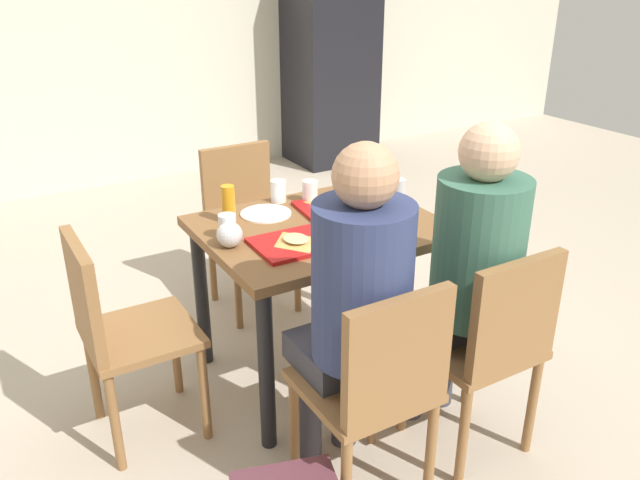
{
  "coord_description": "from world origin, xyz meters",
  "views": [
    {
      "loc": [
        -1.26,
        -2.13,
        1.74
      ],
      "look_at": [
        0.0,
        0.0,
        0.65
      ],
      "focal_mm": 36.08,
      "sensor_mm": 36.0,
      "label": 1
    }
  ],
  "objects_px": {
    "soda_can": "(397,192)",
    "pizza_slice_b": "(335,202)",
    "chair_near_left": "(378,383)",
    "paper_plate_near_edge": "(378,234)",
    "plastic_cup_b": "(370,240)",
    "chair_far_side": "(245,215)",
    "pizza_slice_a": "(296,240)",
    "plastic_cup_d": "(310,191)",
    "tray_red_near": "(300,242)",
    "main_table": "(320,248)",
    "chair_near_right": "(490,341)",
    "person_in_brown_jacket": "(469,263)",
    "plastic_cup_c": "(227,227)",
    "plastic_cup_a": "(278,191)",
    "person_in_red": "(355,297)",
    "condiment_bottle": "(228,204)",
    "chair_left_end": "(117,326)",
    "foil_bundle": "(230,235)",
    "tray_red_far": "(340,206)",
    "drink_fridge": "(330,55)"
  },
  "relations": [
    {
      "from": "soda_can",
      "to": "pizza_slice_b",
      "type": "bearing_deg",
      "value": 156.12
    },
    {
      "from": "chair_near_left",
      "to": "paper_plate_near_edge",
      "type": "distance_m",
      "value": 0.72
    },
    {
      "from": "paper_plate_near_edge",
      "to": "plastic_cup_b",
      "type": "distance_m",
      "value": 0.17
    },
    {
      "from": "chair_far_side",
      "to": "paper_plate_near_edge",
      "type": "relative_size",
      "value": 3.87
    },
    {
      "from": "pizza_slice_a",
      "to": "plastic_cup_d",
      "type": "height_order",
      "value": "plastic_cup_d"
    },
    {
      "from": "tray_red_near",
      "to": "plastic_cup_d",
      "type": "distance_m",
      "value": 0.47
    },
    {
      "from": "main_table",
      "to": "tray_red_near",
      "type": "distance_m",
      "value": 0.25
    },
    {
      "from": "chair_near_right",
      "to": "soda_can",
      "type": "xyz_separation_m",
      "value": [
        0.17,
        0.79,
        0.28
      ]
    },
    {
      "from": "plastic_cup_d",
      "to": "person_in_brown_jacket",
      "type": "bearing_deg",
      "value": -80.69
    },
    {
      "from": "person_in_brown_jacket",
      "to": "plastic_cup_b",
      "type": "xyz_separation_m",
      "value": [
        -0.22,
        0.3,
        0.03
      ]
    },
    {
      "from": "paper_plate_near_edge",
      "to": "plastic_cup_c",
      "type": "relative_size",
      "value": 2.2
    },
    {
      "from": "chair_near_right",
      "to": "person_in_brown_jacket",
      "type": "relative_size",
      "value": 0.68
    },
    {
      "from": "tray_red_near",
      "to": "chair_near_left",
      "type": "bearing_deg",
      "value": -96.51
    },
    {
      "from": "pizza_slice_a",
      "to": "plastic_cup_c",
      "type": "bearing_deg",
      "value": 134.22
    },
    {
      "from": "main_table",
      "to": "plastic_cup_d",
      "type": "relative_size",
      "value": 9.7
    },
    {
      "from": "main_table",
      "to": "plastic_cup_b",
      "type": "xyz_separation_m",
      "value": [
        0.02,
        -0.33,
        0.16
      ]
    },
    {
      "from": "plastic_cup_c",
      "to": "soda_can",
      "type": "xyz_separation_m",
      "value": [
        0.8,
        -0.04,
        0.01
      ]
    },
    {
      "from": "pizza_slice_b",
      "to": "plastic_cup_a",
      "type": "distance_m",
      "value": 0.27
    },
    {
      "from": "person_in_red",
      "to": "pizza_slice_b",
      "type": "height_order",
      "value": "person_in_red"
    },
    {
      "from": "chair_near_right",
      "to": "condiment_bottle",
      "type": "bearing_deg",
      "value": 119.43
    },
    {
      "from": "tray_red_near",
      "to": "chair_far_side",
      "type": "bearing_deg",
      "value": 79.44
    },
    {
      "from": "chair_far_side",
      "to": "plastic_cup_b",
      "type": "relative_size",
      "value": 8.52
    },
    {
      "from": "chair_left_end",
      "to": "soda_can",
      "type": "relative_size",
      "value": 6.99
    },
    {
      "from": "person_in_red",
      "to": "tray_red_near",
      "type": "bearing_deg",
      "value": 81.68
    },
    {
      "from": "paper_plate_near_edge",
      "to": "plastic_cup_c",
      "type": "height_order",
      "value": "plastic_cup_c"
    },
    {
      "from": "chair_near_left",
      "to": "foil_bundle",
      "type": "relative_size",
      "value": 8.52
    },
    {
      "from": "chair_far_side",
      "to": "foil_bundle",
      "type": "xyz_separation_m",
      "value": [
        -0.41,
        -0.79,
        0.27
      ]
    },
    {
      "from": "person_in_red",
      "to": "condiment_bottle",
      "type": "relative_size",
      "value": 7.89
    },
    {
      "from": "chair_left_end",
      "to": "main_table",
      "type": "bearing_deg",
      "value": 0.0
    },
    {
      "from": "person_in_red",
      "to": "tray_red_far",
      "type": "distance_m",
      "value": 0.86
    },
    {
      "from": "chair_far_side",
      "to": "plastic_cup_a",
      "type": "bearing_deg",
      "value": -93.14
    },
    {
      "from": "chair_left_end",
      "to": "plastic_cup_b",
      "type": "distance_m",
      "value": 0.99
    },
    {
      "from": "pizza_slice_a",
      "to": "foil_bundle",
      "type": "height_order",
      "value": "foil_bundle"
    },
    {
      "from": "chair_far_side",
      "to": "person_in_brown_jacket",
      "type": "bearing_deg",
      "value": -80.23
    },
    {
      "from": "tray_red_far",
      "to": "plastic_cup_d",
      "type": "height_order",
      "value": "plastic_cup_d"
    },
    {
      "from": "chair_near_right",
      "to": "paper_plate_near_edge",
      "type": "xyz_separation_m",
      "value": [
        -0.1,
        0.56,
        0.23
      ]
    },
    {
      "from": "plastic_cup_d",
      "to": "foil_bundle",
      "type": "distance_m",
      "value": 0.58
    },
    {
      "from": "person_in_brown_jacket",
      "to": "plastic_cup_c",
      "type": "bearing_deg",
      "value": 132.32
    },
    {
      "from": "chair_left_end",
      "to": "condiment_bottle",
      "type": "height_order",
      "value": "condiment_bottle"
    },
    {
      "from": "chair_left_end",
      "to": "soda_can",
      "type": "distance_m",
      "value": 1.31
    },
    {
      "from": "chair_near_right",
      "to": "person_in_red",
      "type": "relative_size",
      "value": 0.68
    },
    {
      "from": "chair_near_right",
      "to": "plastic_cup_c",
      "type": "height_order",
      "value": "chair_near_right"
    },
    {
      "from": "plastic_cup_b",
      "to": "plastic_cup_d",
      "type": "xyz_separation_m",
      "value": [
        0.07,
        0.59,
        0.0
      ]
    },
    {
      "from": "pizza_slice_b",
      "to": "drink_fridge",
      "type": "relative_size",
      "value": 0.13
    },
    {
      "from": "person_in_brown_jacket",
      "to": "plastic_cup_b",
      "type": "relative_size",
      "value": 12.62
    },
    {
      "from": "tray_red_near",
      "to": "person_in_brown_jacket",
      "type": "bearing_deg",
      "value": -50.34
    },
    {
      "from": "foil_bundle",
      "to": "tray_red_far",
      "type": "bearing_deg",
      "value": 13.21
    },
    {
      "from": "plastic_cup_b",
      "to": "drink_fridge",
      "type": "relative_size",
      "value": 0.05
    },
    {
      "from": "tray_red_near",
      "to": "condiment_bottle",
      "type": "distance_m",
      "value": 0.39
    },
    {
      "from": "chair_near_left",
      "to": "person_in_brown_jacket",
      "type": "height_order",
      "value": "person_in_brown_jacket"
    }
  ]
}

